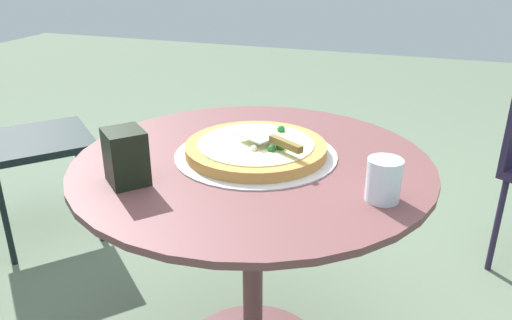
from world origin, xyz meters
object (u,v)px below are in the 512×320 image
(napkin_dispenser, at_px, (126,157))
(drinking_cup, at_px, (384,180))
(patio_table, at_px, (252,211))
(patio_chair_far, at_px, (12,126))
(pizza_on_tray, at_px, (256,149))
(pizza_server, at_px, (273,140))

(napkin_dispenser, bearing_deg, drinking_cup, -128.31)
(patio_table, height_order, patio_chair_far, patio_chair_far)
(patio_table, relative_size, napkin_dispenser, 7.20)
(pizza_on_tray, xyz_separation_m, pizza_server, (0.05, -0.02, 0.04))
(patio_chair_far, bearing_deg, drinking_cup, -17.47)
(patio_table, xyz_separation_m, patio_chair_far, (-1.17, 0.36, -0.00))
(pizza_on_tray, relative_size, pizza_server, 2.15)
(pizza_on_tray, bearing_deg, pizza_server, -22.32)
(drinking_cup, relative_size, napkin_dispenser, 0.74)
(patio_table, bearing_deg, pizza_on_tray, 88.39)
(pizza_server, xyz_separation_m, napkin_dispenser, (-0.29, -0.24, 0.01))
(patio_table, xyz_separation_m, pizza_on_tray, (0.00, 0.03, 0.17))
(pizza_on_tray, distance_m, napkin_dispenser, 0.35)
(pizza_on_tray, xyz_separation_m, drinking_cup, (0.35, -0.15, 0.03))
(napkin_dispenser, bearing_deg, pizza_on_tray, -90.88)
(pizza_server, xyz_separation_m, drinking_cup, (0.30, -0.13, -0.01))
(patio_table, height_order, pizza_server, pizza_server)
(pizza_server, height_order, patio_chair_far, patio_chair_far)
(patio_table, bearing_deg, napkin_dispenser, -135.48)
(pizza_server, bearing_deg, patio_chair_far, 164.11)
(patio_chair_far, bearing_deg, patio_table, -16.91)
(patio_table, distance_m, pizza_server, 0.22)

